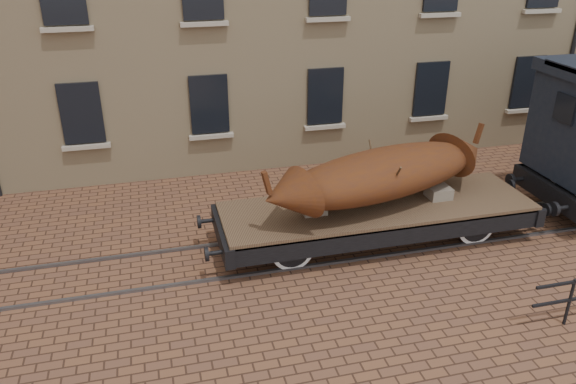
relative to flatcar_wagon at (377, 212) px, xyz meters
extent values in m
plane|color=brown|center=(-0.72, 0.00, -0.77)|extent=(90.00, 90.00, 0.00)
cube|color=black|center=(-6.72, 4.96, 1.43)|extent=(1.10, 0.12, 1.70)
cube|color=#A49884|center=(-6.72, 4.90, 0.48)|extent=(1.30, 0.18, 0.12)
cube|color=black|center=(-3.22, 4.96, 1.43)|extent=(1.10, 0.12, 1.70)
cube|color=#A49884|center=(-3.22, 4.90, 0.48)|extent=(1.30, 0.18, 0.12)
cube|color=black|center=(0.28, 4.96, 1.43)|extent=(1.10, 0.12, 1.70)
cube|color=#A49884|center=(0.28, 4.90, 0.48)|extent=(1.30, 0.18, 0.12)
cube|color=black|center=(3.78, 4.96, 1.43)|extent=(1.10, 0.12, 1.70)
cube|color=#A49884|center=(3.78, 4.90, 0.48)|extent=(1.30, 0.18, 0.12)
cube|color=black|center=(7.28, 4.96, 1.43)|extent=(1.10, 0.12, 1.70)
cube|color=#A49884|center=(7.28, 4.90, 0.48)|extent=(1.30, 0.18, 0.12)
cube|color=#A49884|center=(-6.72, 4.90, 3.68)|extent=(1.30, 0.18, 0.12)
cube|color=#A49884|center=(-3.22, 4.90, 3.68)|extent=(1.30, 0.18, 0.12)
cube|color=#A49884|center=(0.28, 4.90, 3.68)|extent=(1.30, 0.18, 0.12)
cube|color=#A49884|center=(3.78, 4.90, 3.68)|extent=(1.30, 0.18, 0.12)
cube|color=#A49884|center=(7.28, 4.90, 3.68)|extent=(1.30, 0.18, 0.12)
cube|color=#59595E|center=(-0.72, -0.72, -0.74)|extent=(30.00, 0.08, 0.06)
cube|color=#59595E|center=(-0.72, 0.72, -0.74)|extent=(30.00, 0.08, 0.06)
cylinder|color=black|center=(2.28, -3.80, -0.27)|extent=(0.06, 0.06, 1.00)
cube|color=brown|center=(0.00, 0.00, 0.14)|extent=(7.27, 2.13, 0.12)
cube|color=black|center=(0.00, -0.99, -0.10)|extent=(7.27, 0.16, 0.44)
cube|color=black|center=(0.00, 0.99, -0.10)|extent=(7.27, 0.16, 0.44)
cube|color=black|center=(-3.64, 0.00, -0.10)|extent=(0.21, 2.23, 0.44)
cylinder|color=black|center=(-3.91, -0.73, -0.10)|extent=(0.34, 0.10, 0.10)
cylinder|color=black|center=(-4.07, -0.73, -0.10)|extent=(0.08, 0.31, 0.31)
cylinder|color=black|center=(-3.91, 0.73, -0.10)|extent=(0.34, 0.10, 0.10)
cylinder|color=black|center=(-4.07, 0.73, -0.10)|extent=(0.08, 0.31, 0.31)
cube|color=black|center=(3.64, 0.00, -0.10)|extent=(0.21, 2.23, 0.44)
cylinder|color=black|center=(3.91, -0.73, -0.10)|extent=(0.34, 0.10, 0.10)
cylinder|color=black|center=(4.07, -0.73, -0.10)|extent=(0.08, 0.31, 0.31)
cylinder|color=black|center=(3.91, 0.73, -0.10)|extent=(0.34, 0.10, 0.10)
cylinder|color=black|center=(4.07, 0.73, -0.10)|extent=(0.08, 0.31, 0.31)
cylinder|color=black|center=(-2.23, 0.00, -0.31)|extent=(0.10, 1.84, 0.10)
cylinder|color=white|center=(-2.23, -0.72, -0.31)|extent=(0.93, 0.07, 0.93)
cylinder|color=black|center=(-2.23, -0.72, -0.31)|extent=(0.76, 0.10, 0.76)
cube|color=black|center=(-2.23, -0.84, -0.08)|extent=(0.87, 0.08, 0.10)
cylinder|color=white|center=(-2.23, 0.72, -0.31)|extent=(0.93, 0.07, 0.93)
cylinder|color=black|center=(-2.23, 0.72, -0.31)|extent=(0.76, 0.10, 0.76)
cube|color=black|center=(-2.23, 0.84, -0.08)|extent=(0.87, 0.08, 0.10)
cylinder|color=black|center=(2.23, 0.00, -0.31)|extent=(0.10, 1.84, 0.10)
cylinder|color=white|center=(2.23, -0.72, -0.31)|extent=(0.93, 0.07, 0.93)
cylinder|color=black|center=(2.23, -0.72, -0.31)|extent=(0.76, 0.10, 0.76)
cube|color=black|center=(2.23, -0.84, -0.08)|extent=(0.87, 0.08, 0.10)
cylinder|color=white|center=(2.23, 0.72, -0.31)|extent=(0.93, 0.07, 0.93)
cylinder|color=black|center=(2.23, 0.72, -0.31)|extent=(0.76, 0.10, 0.76)
cube|color=black|center=(2.23, 0.84, -0.08)|extent=(0.87, 0.08, 0.10)
cube|color=black|center=(0.00, 0.00, -0.24)|extent=(3.88, 0.06, 0.06)
cube|color=gray|center=(-1.55, 0.00, 0.33)|extent=(0.53, 0.48, 0.27)
cube|color=gray|center=(1.55, 0.00, 0.33)|extent=(0.53, 0.48, 0.27)
ellipsoid|color=#50240C|center=(0.07, 0.00, 0.97)|extent=(5.64, 3.07, 1.08)
cone|color=#50240C|center=(-2.39, -0.69, 1.01)|extent=(1.17, 1.24, 1.02)
cube|color=#50240C|center=(-2.79, -0.80, 1.41)|extent=(0.24, 0.17, 0.52)
cone|color=#50240C|center=(2.53, 0.69, 1.01)|extent=(1.17, 1.24, 1.02)
cube|color=#50240C|center=(2.93, 0.80, 1.41)|extent=(0.24, 0.17, 0.52)
cylinder|color=#453320|center=(0.07, -0.44, 0.84)|extent=(0.05, 0.92, 1.31)
cylinder|color=#453320|center=(0.07, 0.44, 0.84)|extent=(0.05, 0.92, 1.31)
cube|color=black|center=(4.64, 0.00, -0.01)|extent=(0.24, 2.61, 0.49)
cylinder|color=black|center=(4.15, -0.87, -0.01)|extent=(0.09, 0.35, 0.35)
cylinder|color=black|center=(4.15, 0.87, -0.01)|extent=(0.09, 0.35, 0.35)
cylinder|color=white|center=(5.83, 0.72, -0.25)|extent=(1.04, 0.08, 1.04)
cylinder|color=black|center=(5.83, 0.72, -0.25)|extent=(0.86, 0.11, 0.86)
cube|color=black|center=(4.62, 0.00, 2.16)|extent=(0.09, 0.65, 0.65)
camera|label=1|loc=(-4.90, -10.78, 6.01)|focal=35.00mm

